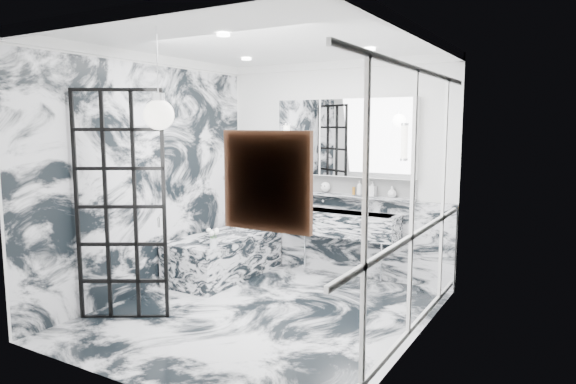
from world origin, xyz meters
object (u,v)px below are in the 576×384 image
Objects in this scene: mirror_cabinet at (344,138)px; trough_sink at (338,223)px; bathtub at (225,255)px; crittall_door at (121,207)px.

trough_sink is at bearing -90.00° from mirror_cabinet.
mirror_cabinet is 1.15× the size of bathtub.
crittall_door reaches higher than bathtub.
trough_sink is 0.97× the size of bathtub.
trough_sink reaches higher than bathtub.
trough_sink is 0.84× the size of mirror_cabinet.
crittall_door is at bearing -89.60° from bathtub.
crittall_door is 1.22× the size of mirror_cabinet.
bathtub is (-0.01, 1.72, -0.89)m from crittall_door.
mirror_cabinet is at bearing 32.06° from bathtub.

